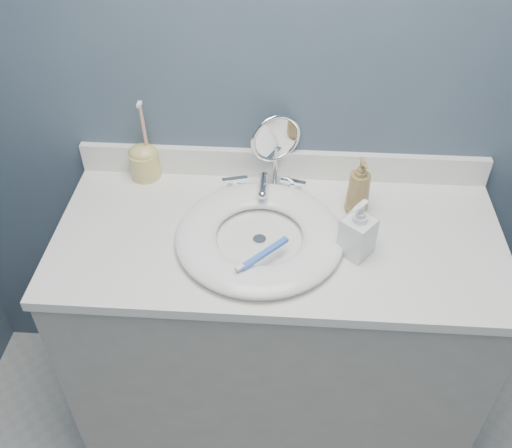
# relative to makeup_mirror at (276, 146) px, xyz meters

# --- Properties ---
(back_wall) EXTENTS (2.20, 0.02, 2.40)m
(back_wall) POSITION_rel_makeup_mirror_xyz_m (0.02, 0.04, 0.20)
(back_wall) COLOR #414F62
(back_wall) RESTS_ON ground
(vanity_cabinet) EXTENTS (1.20, 0.55, 0.85)m
(vanity_cabinet) POSITION_rel_makeup_mirror_xyz_m (0.02, -0.24, -0.58)
(vanity_cabinet) COLOR #A9A49A
(vanity_cabinet) RESTS_ON ground
(countertop) EXTENTS (1.22, 0.57, 0.03)m
(countertop) POSITION_rel_makeup_mirror_xyz_m (0.02, -0.24, -0.14)
(countertop) COLOR white
(countertop) RESTS_ON vanity_cabinet
(backsplash) EXTENTS (1.22, 0.02, 0.09)m
(backsplash) POSITION_rel_makeup_mirror_xyz_m (0.02, 0.02, -0.08)
(backsplash) COLOR white
(backsplash) RESTS_ON countertop
(basin) EXTENTS (0.45, 0.45, 0.04)m
(basin) POSITION_rel_makeup_mirror_xyz_m (-0.03, -0.27, -0.11)
(basin) COLOR white
(basin) RESTS_ON countertop
(drain) EXTENTS (0.04, 0.04, 0.01)m
(drain) POSITION_rel_makeup_mirror_xyz_m (-0.03, -0.27, -0.12)
(drain) COLOR silver
(drain) RESTS_ON countertop
(faucet) EXTENTS (0.25, 0.13, 0.07)m
(faucet) POSITION_rel_makeup_mirror_xyz_m (-0.03, -0.07, -0.10)
(faucet) COLOR silver
(faucet) RESTS_ON countertop
(makeup_mirror) EXTENTS (0.15, 0.09, 0.23)m
(makeup_mirror) POSITION_rel_makeup_mirror_xyz_m (0.00, 0.00, 0.00)
(makeup_mirror) COLOR silver
(makeup_mirror) RESTS_ON countertop
(soap_bottle_amber) EXTENTS (0.08, 0.08, 0.18)m
(soap_bottle_amber) POSITION_rel_makeup_mirror_xyz_m (0.24, -0.12, -0.04)
(soap_bottle_amber) COLOR olive
(soap_bottle_amber) RESTS_ON countertop
(soap_bottle_clear) EXTENTS (0.11, 0.11, 0.17)m
(soap_bottle_clear) POSITION_rel_makeup_mirror_xyz_m (0.22, -0.30, -0.04)
(soap_bottle_clear) COLOR white
(soap_bottle_clear) RESTS_ON countertop
(toothbrush_holder) EXTENTS (0.09, 0.09, 0.26)m
(toothbrush_holder) POSITION_rel_makeup_mirror_xyz_m (-0.39, -0.00, -0.07)
(toothbrush_holder) COLOR #D5BF6A
(toothbrush_holder) RESTS_ON countertop
(toothbrush_lying) EXTENTS (0.13, 0.14, 0.02)m
(toothbrush_lying) POSITION_rel_makeup_mirror_xyz_m (-0.02, -0.37, -0.08)
(toothbrush_lying) COLOR #3D6ED8
(toothbrush_lying) RESTS_ON basin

